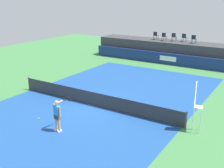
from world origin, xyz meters
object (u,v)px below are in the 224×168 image
net_post_far (186,120)px  spectator_chair_far_left (156,35)px  spectator_chair_far_right (194,39)px  net_post_near (29,83)px  tennis_player (58,114)px  spectator_chair_center (174,37)px  umpire_chair (197,104)px  tennis_ball (38,119)px  spectator_chair_left (164,36)px  spectator_chair_right (184,37)px

net_post_far → spectator_chair_far_left: bearing=119.5°
spectator_chair_far_right → net_post_far: spectator_chair_far_right is taller
spectator_chair_far_left → net_post_near: (-3.73, -15.33, -2.19)m
spectator_chair_far_right → tennis_player: spectator_chair_far_right is taller
spectator_chair_center → umpire_chair: size_ratio=0.32×
spectator_chair_far_left → spectator_chair_center: size_ratio=1.00×
spectator_chair_center → umpire_chair: bearing=-65.5°
tennis_player → tennis_ball: 2.27m
spectator_chair_left → net_post_near: spectator_chair_left is taller
spectator_chair_right → tennis_player: (-0.31, -19.45, -1.73)m
spectator_chair_left → spectator_chair_right: same height
spectator_chair_right → net_post_near: (-6.97, -15.51, -2.19)m
tennis_player → net_post_near: bearing=149.4°
spectator_chair_far_left → spectator_chair_right: size_ratio=1.00×
spectator_chair_far_left → umpire_chair: size_ratio=0.32×
spectator_chair_left → spectator_chair_far_right: 3.26m
spectator_chair_center → spectator_chair_right: same height
net_post_far → tennis_player: 6.98m
net_post_near → tennis_ball: bearing=-37.0°
spectator_chair_left → tennis_player: 19.14m
umpire_chair → tennis_ball: bearing=-157.2°
net_post_near → tennis_player: tennis_player is taller
spectator_chair_far_left → net_post_far: 17.75m
umpire_chair → tennis_ball: umpire_chair is taller
net_post_far → spectator_chair_far_right: bearing=105.8°
spectator_chair_far_right → spectator_chair_left: bearing=-179.4°
spectator_chair_right → net_post_far: (5.43, -15.51, -2.19)m
net_post_near → spectator_chair_left: bearing=72.1°
tennis_player → tennis_ball: size_ratio=26.03×
spectator_chair_left → net_post_far: spectator_chair_left is taller
spectator_chair_far_right → umpire_chair: bearing=-72.5°
spectator_chair_right → tennis_ball: 19.32m
tennis_ball → spectator_chair_left: bearing=89.3°
spectator_chair_left → spectator_chair_center: (0.98, 0.37, 0.00)m
spectator_chair_right → net_post_far: 16.58m
spectator_chair_far_right → tennis_ball: bearing=-100.7°
net_post_far → umpire_chair: bearing=-1.9°
spectator_chair_far_right → net_post_near: size_ratio=0.89×
net_post_near → net_post_far: same height
net_post_far → tennis_ball: (-7.77, -3.49, -0.46)m
net_post_near → tennis_player: 7.75m
spectator_chair_far_left → tennis_player: bearing=-81.4°
spectator_chair_far_right → umpire_chair: spectator_chair_far_right is taller
spectator_chair_far_left → net_post_near: size_ratio=0.89×
spectator_chair_far_left → net_post_near: spectator_chair_far_left is taller
spectator_chair_far_right → tennis_player: bearing=-94.4°
spectator_chair_far_right → net_post_near: (-8.12, -15.07, -2.19)m
spectator_chair_far_left → spectator_chair_right: bearing=3.2°
spectator_chair_center → spectator_chair_right: size_ratio=1.00×
spectator_chair_center → net_post_far: 16.89m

